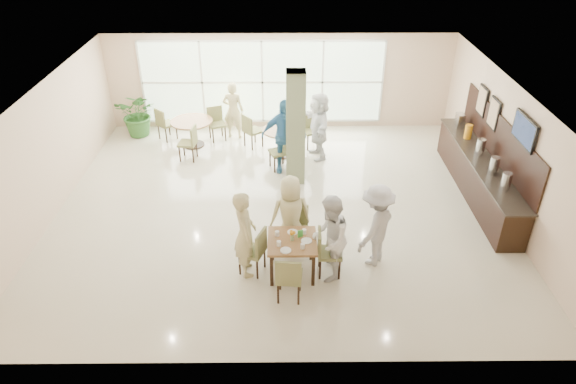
{
  "coord_description": "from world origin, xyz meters",
  "views": [
    {
      "loc": [
        0.13,
        -9.95,
        6.42
      ],
      "look_at": [
        0.2,
        -1.2,
        1.1
      ],
      "focal_mm": 32.0,
      "sensor_mm": 36.0,
      "label": 1
    }
  ],
  "objects_px": {
    "teen_left": "(245,234)",
    "adult_a": "(284,136)",
    "teen_standing": "(376,225)",
    "adult_standing": "(233,110)",
    "teen_far": "(291,215)",
    "buffet_counter": "(479,173)",
    "potted_plant": "(139,114)",
    "main_table": "(292,244)",
    "round_table_left": "(192,126)",
    "round_table_right": "(282,136)",
    "teen_right": "(330,239)",
    "adult_b": "(319,126)"
  },
  "relations": [
    {
      "from": "round_table_left",
      "to": "adult_standing",
      "type": "relative_size",
      "value": 0.7
    },
    {
      "from": "potted_plant",
      "to": "teen_left",
      "type": "height_order",
      "value": "teen_left"
    },
    {
      "from": "round_table_right",
      "to": "adult_b",
      "type": "distance_m",
      "value": 1.03
    },
    {
      "from": "teen_far",
      "to": "teen_standing",
      "type": "xyz_separation_m",
      "value": [
        1.61,
        -0.41,
        0.02
      ]
    },
    {
      "from": "main_table",
      "to": "teen_standing",
      "type": "xyz_separation_m",
      "value": [
        1.59,
        0.31,
        0.2
      ]
    },
    {
      "from": "round_table_right",
      "to": "teen_left",
      "type": "distance_m",
      "value": 4.95
    },
    {
      "from": "main_table",
      "to": "adult_b",
      "type": "xyz_separation_m",
      "value": [
        0.77,
        4.81,
        0.25
      ]
    },
    {
      "from": "main_table",
      "to": "round_table_left",
      "type": "bearing_deg",
      "value": 116.06
    },
    {
      "from": "buffet_counter",
      "to": "potted_plant",
      "type": "distance_m",
      "value": 9.41
    },
    {
      "from": "teen_far",
      "to": "buffet_counter",
      "type": "bearing_deg",
      "value": -164.71
    },
    {
      "from": "teen_standing",
      "to": "adult_a",
      "type": "height_order",
      "value": "adult_a"
    },
    {
      "from": "main_table",
      "to": "teen_right",
      "type": "height_order",
      "value": "teen_right"
    },
    {
      "from": "teen_left",
      "to": "adult_standing",
      "type": "relative_size",
      "value": 1.05
    },
    {
      "from": "buffet_counter",
      "to": "adult_a",
      "type": "xyz_separation_m",
      "value": [
        -4.58,
        1.22,
        0.41
      ]
    },
    {
      "from": "teen_right",
      "to": "adult_a",
      "type": "distance_m",
      "value": 4.25
    },
    {
      "from": "teen_far",
      "to": "teen_standing",
      "type": "relative_size",
      "value": 0.97
    },
    {
      "from": "round_table_right",
      "to": "potted_plant",
      "type": "height_order",
      "value": "potted_plant"
    },
    {
      "from": "buffet_counter",
      "to": "potted_plant",
      "type": "bearing_deg",
      "value": 158.8
    },
    {
      "from": "teen_left",
      "to": "adult_b",
      "type": "bearing_deg",
      "value": -31.24
    },
    {
      "from": "teen_far",
      "to": "round_table_right",
      "type": "bearing_deg",
      "value": -97.8
    },
    {
      "from": "round_table_right",
      "to": "adult_standing",
      "type": "distance_m",
      "value": 1.82
    },
    {
      "from": "teen_left",
      "to": "adult_a",
      "type": "distance_m",
      "value": 4.1
    },
    {
      "from": "main_table",
      "to": "adult_a",
      "type": "relative_size",
      "value": 0.47
    },
    {
      "from": "potted_plant",
      "to": "adult_standing",
      "type": "distance_m",
      "value": 2.76
    },
    {
      "from": "adult_standing",
      "to": "round_table_left",
      "type": "bearing_deg",
      "value": 34.3
    },
    {
      "from": "adult_a",
      "to": "main_table",
      "type": "bearing_deg",
      "value": -88.45
    },
    {
      "from": "main_table",
      "to": "teen_far",
      "type": "relative_size",
      "value": 0.54
    },
    {
      "from": "main_table",
      "to": "round_table_left",
      "type": "distance_m",
      "value": 6.16
    },
    {
      "from": "teen_left",
      "to": "potted_plant",
      "type": "bearing_deg",
      "value": 16.85
    },
    {
      "from": "round_table_left",
      "to": "teen_left",
      "type": "relative_size",
      "value": 0.67
    },
    {
      "from": "adult_b",
      "to": "round_table_right",
      "type": "bearing_deg",
      "value": -108.54
    },
    {
      "from": "round_table_left",
      "to": "teen_left",
      "type": "height_order",
      "value": "teen_left"
    },
    {
      "from": "main_table",
      "to": "adult_a",
      "type": "distance_m",
      "value": 4.08
    },
    {
      "from": "teen_standing",
      "to": "adult_standing",
      "type": "distance_m",
      "value": 6.58
    },
    {
      "from": "potted_plant",
      "to": "teen_left",
      "type": "distance_m",
      "value": 7.12
    },
    {
      "from": "buffet_counter",
      "to": "teen_far",
      "type": "relative_size",
      "value": 2.83
    },
    {
      "from": "round_table_right",
      "to": "teen_standing",
      "type": "distance_m",
      "value": 4.96
    },
    {
      "from": "buffet_counter",
      "to": "round_table_left",
      "type": "bearing_deg",
      "value": 159.31
    },
    {
      "from": "round_table_right",
      "to": "potted_plant",
      "type": "relative_size",
      "value": 0.8
    },
    {
      "from": "potted_plant",
      "to": "teen_right",
      "type": "bearing_deg",
      "value": -51.67
    },
    {
      "from": "teen_right",
      "to": "teen_standing",
      "type": "distance_m",
      "value": 1.0
    },
    {
      "from": "round_table_right",
      "to": "adult_a",
      "type": "bearing_deg",
      "value": -86.78
    },
    {
      "from": "teen_right",
      "to": "adult_b",
      "type": "height_order",
      "value": "adult_b"
    },
    {
      "from": "teen_standing",
      "to": "adult_a",
      "type": "xyz_separation_m",
      "value": [
        -1.74,
        3.75,
        0.11
      ]
    },
    {
      "from": "teen_left",
      "to": "main_table",
      "type": "bearing_deg",
      "value": -104.43
    },
    {
      "from": "round_table_left",
      "to": "round_table_right",
      "type": "distance_m",
      "value": 2.58
    },
    {
      "from": "potted_plant",
      "to": "adult_b",
      "type": "height_order",
      "value": "adult_b"
    },
    {
      "from": "adult_standing",
      "to": "teen_left",
      "type": "bearing_deg",
      "value": 105.59
    },
    {
      "from": "round_table_left",
      "to": "adult_b",
      "type": "bearing_deg",
      "value": -11.72
    },
    {
      "from": "round_table_left",
      "to": "potted_plant",
      "type": "height_order",
      "value": "potted_plant"
    }
  ]
}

